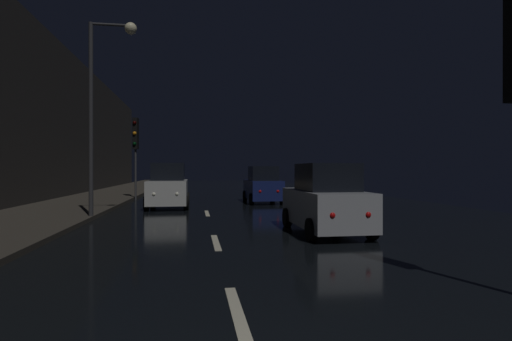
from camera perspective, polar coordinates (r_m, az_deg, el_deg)
The scene contains 9 objects.
ground at distance 26.72m, azimuth -7.53°, elevation -3.83°, with size 25.09×84.00×0.02m, color black.
sidewalk_left at distance 27.33m, azimuth -20.98°, elevation -3.57°, with size 4.40×84.00×0.15m, color #38332B.
building_facade_left at distance 24.80m, azimuth -28.66°, elevation 6.98°, with size 0.80×63.00×9.59m, color #2D2B28.
lane_centerline at distance 10.99m, azimuth -5.81°, elevation -9.44°, with size 0.16×14.15×0.01m.
traffic_light_far_left at distance 25.74m, azimuth -16.55°, elevation 4.11°, with size 0.36×0.48×4.97m.
streetlamp_overhead at distance 16.10m, azimuth -20.53°, elevation 10.75°, with size 1.70×0.44×7.25m.
car_approaching_headlights at distance 20.21m, azimuth -12.18°, elevation -2.29°, with size 1.97×4.26×2.15m.
car_parked_right_near at distance 12.03m, azimuth 9.72°, elevation -4.24°, with size 1.84×3.99×2.01m.
car_parked_right_far at distance 22.63m, azimuth 0.94°, elevation -2.18°, with size 1.85×4.00×2.01m.
Camera 1 is at (-0.55, -2.15, 1.83)m, focal length 28.53 mm.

